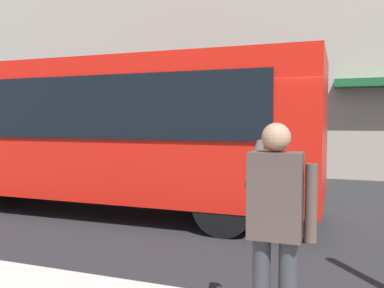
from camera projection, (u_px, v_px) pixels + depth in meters
ground_plane at (252, 222)px, 7.45m from camera, size 60.00×60.00×0.00m
red_bus at (99, 129)px, 8.49m from camera, size 9.05×2.54×3.08m
pedestrian_photographer at (276, 216)px, 3.08m from camera, size 0.53×0.52×1.70m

